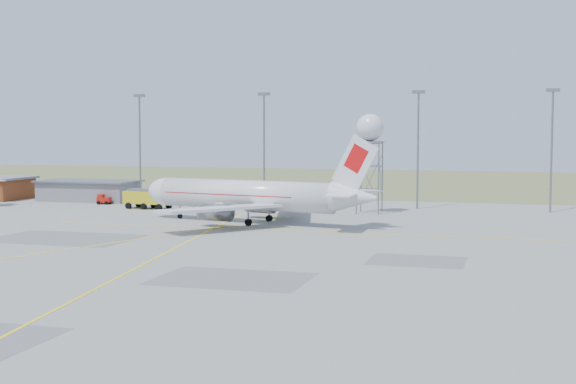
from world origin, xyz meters
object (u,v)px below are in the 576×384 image
(airliner_main, at_px, (250,196))
(radar_tower, at_px, (370,158))
(fire_truck, at_px, (150,199))
(baggage_tug, at_px, (104,200))

(airliner_main, xyz_separation_m, radar_tower, (14.26, 18.92, 5.15))
(fire_truck, bearing_deg, airliner_main, -24.84)
(radar_tower, distance_m, fire_truck, 38.85)
(radar_tower, height_order, fire_truck, radar_tower)
(fire_truck, distance_m, baggage_tug, 13.23)
(airliner_main, bearing_deg, fire_truck, -21.17)
(radar_tower, xyz_separation_m, fire_truck, (-37.95, -3.63, -7.46))
(airliner_main, xyz_separation_m, fire_truck, (-23.69, 15.30, -2.31))
(fire_truck, bearing_deg, radar_tower, 13.46)
(airliner_main, distance_m, baggage_tug, 41.43)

